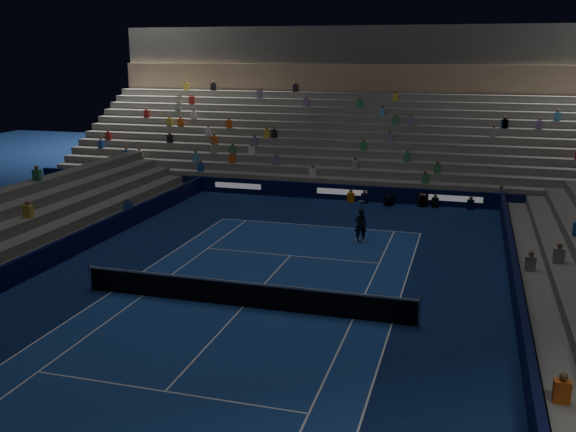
# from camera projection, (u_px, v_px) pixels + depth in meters

# --- Properties ---
(ground) EXTENTS (90.00, 90.00, 0.00)m
(ground) POSITION_uv_depth(u_px,v_px,m) (243.00, 307.00, 23.85)
(ground) COLOR #0C1C49
(ground) RESTS_ON ground
(court_surface) EXTENTS (10.97, 23.77, 0.01)m
(court_surface) POSITION_uv_depth(u_px,v_px,m) (243.00, 307.00, 23.85)
(court_surface) COLOR navy
(court_surface) RESTS_ON ground
(sponsor_barrier_far) EXTENTS (44.00, 0.25, 1.00)m
(sponsor_barrier_far) POSITION_uv_depth(u_px,v_px,m) (342.00, 192.00, 40.96)
(sponsor_barrier_far) COLOR black
(sponsor_barrier_far) RESTS_ON ground
(sponsor_barrier_east) EXTENTS (0.25, 37.00, 1.00)m
(sponsor_barrier_east) POSITION_uv_depth(u_px,v_px,m) (522.00, 324.00, 21.13)
(sponsor_barrier_east) COLOR black
(sponsor_barrier_east) RESTS_ON ground
(sponsor_barrier_west) EXTENTS (0.25, 37.00, 1.00)m
(sponsor_barrier_west) POSITION_uv_depth(u_px,v_px,m) (19.00, 270.00, 26.31)
(sponsor_barrier_west) COLOR black
(sponsor_barrier_west) RESTS_ON ground
(grandstand_main) EXTENTS (44.00, 15.20, 11.20)m
(grandstand_main) POSITION_uv_depth(u_px,v_px,m) (367.00, 130.00, 49.00)
(grandstand_main) COLOR slate
(grandstand_main) RESTS_ON ground
(tennis_net) EXTENTS (12.90, 0.10, 1.10)m
(tennis_net) POSITION_uv_depth(u_px,v_px,m) (243.00, 294.00, 23.72)
(tennis_net) COLOR #B2B2B7
(tennis_net) RESTS_ON ground
(tennis_player) EXTENTS (0.71, 0.56, 1.69)m
(tennis_player) POSITION_uv_depth(u_px,v_px,m) (361.00, 225.00, 31.83)
(tennis_player) COLOR black
(tennis_player) RESTS_ON ground
(broadcast_camera) EXTENTS (0.61, 1.00, 0.63)m
(broadcast_camera) POSITION_uv_depth(u_px,v_px,m) (389.00, 200.00, 39.50)
(broadcast_camera) COLOR black
(broadcast_camera) RESTS_ON ground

